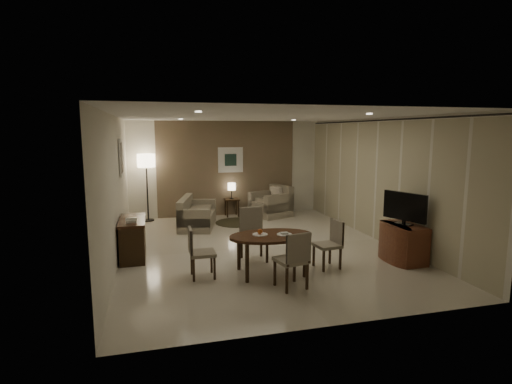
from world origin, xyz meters
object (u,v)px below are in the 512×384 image
object	(u,v)px
tv_cabinet	(404,243)
chair_far	(254,235)
chair_right	(327,245)
sofa	(198,212)
chair_near	(291,259)
dining_table	(271,254)
floor_lamp	(147,188)
armchair	(271,201)
chair_left	(203,253)
side_table	(232,207)
console_desk	(133,238)

from	to	relation	value
tv_cabinet	chair_far	distance (m)	2.79
chair_right	sofa	bearing A→B (deg)	-160.43
chair_far	chair_near	bearing A→B (deg)	-81.82
sofa	dining_table	bearing A→B (deg)	-153.48
tv_cabinet	floor_lamp	bearing A→B (deg)	134.45
chair_near	armchair	bearing A→B (deg)	-115.71
tv_cabinet	armchair	bearing A→B (deg)	105.46
dining_table	chair_left	xyz separation A→B (m)	(-1.15, 0.11, 0.09)
chair_near	chair_far	world-z (taller)	chair_far
chair_left	floor_lamp	xyz separation A→B (m)	(-0.90, 4.61, 0.49)
chair_near	side_table	world-z (taller)	chair_near
tv_cabinet	console_desk	bearing A→B (deg)	162.95
console_desk	side_table	world-z (taller)	console_desk
chair_near	chair_left	distance (m)	1.49
floor_lamp	tv_cabinet	bearing A→B (deg)	-45.55
side_table	dining_table	bearing A→B (deg)	-93.21
side_table	floor_lamp	bearing A→B (deg)	-179.27
dining_table	sofa	xyz separation A→B (m)	(-0.83, 3.71, 0.04)
chair_right	sofa	world-z (taller)	chair_right
console_desk	chair_left	size ratio (longest dim) A/B	1.42
console_desk	chair_near	world-z (taller)	chair_near
dining_table	sofa	bearing A→B (deg)	102.53
dining_table	chair_far	xyz separation A→B (m)	(-0.11, 0.74, 0.15)
side_table	floor_lamp	distance (m)	2.41
chair_left	chair_right	size ratio (longest dim) A/B	1.00
console_desk	chair_right	distance (m)	3.66
chair_right	armchair	world-z (taller)	armchair
dining_table	chair_right	bearing A→B (deg)	0.87
chair_left	sofa	size ratio (longest dim) A/B	0.53
chair_right	armchair	xyz separation A→B (m)	(0.30, 4.47, 0.01)
tv_cabinet	chair_near	distance (m)	2.56
console_desk	armchair	bearing A→B (deg)	39.24
tv_cabinet	sofa	xyz separation A→B (m)	(-3.41, 3.71, 0.02)
dining_table	side_table	size ratio (longest dim) A/B	2.82
chair_far	tv_cabinet	bearing A→B (deg)	-16.06
floor_lamp	dining_table	bearing A→B (deg)	-66.55
armchair	floor_lamp	distance (m)	3.43
side_table	chair_far	bearing A→B (deg)	-95.32
tv_cabinet	armchair	size ratio (longest dim) A/B	0.92
side_table	floor_lamp	world-z (taller)	floor_lamp
tv_cabinet	armchair	xyz separation A→B (m)	(-1.24, 4.48, 0.08)
dining_table	armchair	distance (m)	4.68
dining_table	chair_far	distance (m)	0.77
chair_right	armchair	distance (m)	4.48
floor_lamp	chair_left	bearing A→B (deg)	-78.96
tv_cabinet	side_table	xyz separation A→B (m)	(-2.32, 4.75, -0.10)
chair_far	console_desk	bearing A→B (deg)	160.41
chair_far	chair_right	distance (m)	1.36
console_desk	chair_right	size ratio (longest dim) A/B	1.42
tv_cabinet	floor_lamp	size ratio (longest dim) A/B	0.50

